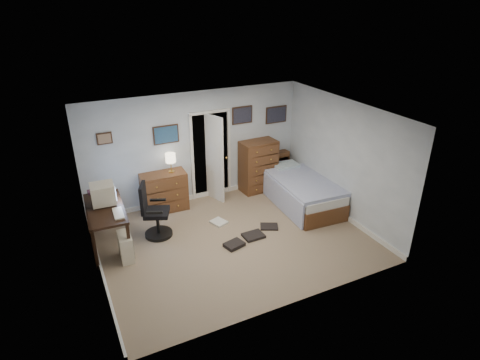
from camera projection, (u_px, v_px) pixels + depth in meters
name	position (u px, v px, depth m)	size (l,w,h in m)	color
floor	(234.00, 240.00, 7.82)	(5.00, 4.00, 0.02)	#89725E
computer_desk	(101.00, 218.00, 7.34)	(0.72, 1.46, 0.82)	black
crt_monitor	(103.00, 194.00, 7.34)	(0.44, 0.41, 0.39)	beige
keyboard	(118.00, 213.00, 7.07)	(0.16, 0.44, 0.03)	beige
pc_tower	(126.00, 247.00, 7.17)	(0.25, 0.47, 0.49)	beige
office_chair	(154.00, 216.00, 7.78)	(0.71, 0.71, 1.12)	black
media_stack	(95.00, 210.00, 7.99)	(0.17, 0.17, 0.87)	maroon
low_dresser	(164.00, 192.00, 8.75)	(0.97, 0.49, 0.87)	brown
table_lamp	(171.00, 159.00, 8.51)	(0.22, 0.22, 0.42)	gold
doorway	(206.00, 151.00, 9.39)	(0.96, 1.12, 2.05)	black
tall_dresser	(258.00, 166.00, 9.57)	(0.85, 0.50, 1.24)	brown
headboard_bookcase	(272.00, 168.00, 9.91)	(0.93, 0.29, 0.83)	brown
bed	(301.00, 191.00, 9.00)	(1.24, 2.16, 0.69)	brown
wall_posters	(219.00, 123.00, 8.92)	(4.38, 0.04, 0.60)	#331E11
floor_clutter	(243.00, 234.00, 7.94)	(1.36, 1.27, 0.07)	black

